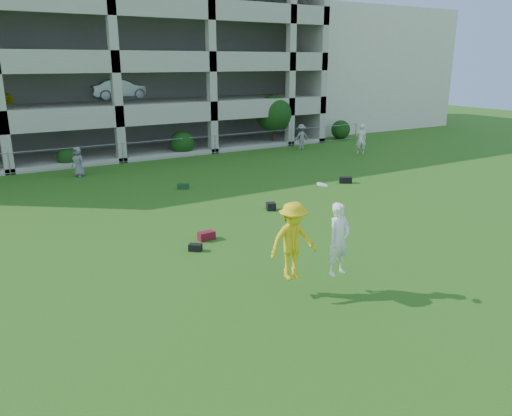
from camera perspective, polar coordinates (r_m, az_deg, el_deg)
ground at (r=13.86m, az=9.12°, el=-8.13°), size 100.00×100.00×0.00m
stucco_building at (r=48.87m, az=8.76°, el=15.40°), size 16.00×14.00×10.00m
bystander_c at (r=27.23m, az=-19.67°, el=4.98°), size 0.80×0.89×1.52m
bystander_e at (r=32.63m, az=11.89°, el=7.71°), size 0.84×0.74×1.94m
bystander_f at (r=33.95m, az=5.17°, el=8.10°), size 1.12×0.70×1.68m
bag_red_a at (r=16.68m, az=-5.69°, el=-3.17°), size 0.56×0.32×0.28m
bag_black_b at (r=15.78m, az=-6.95°, el=-4.50°), size 0.47×0.45×0.22m
crate_d at (r=19.90m, az=1.72°, el=0.19°), size 0.45×0.45×0.30m
bag_black_e at (r=24.75m, az=10.19°, el=3.17°), size 0.67×0.57×0.30m
bag_green_g at (r=23.47m, az=-8.34°, el=2.47°), size 0.58×0.53×0.25m
frisbee_contest at (r=12.40m, az=5.50°, el=-3.71°), size 2.11×1.11×2.46m
parking_garage at (r=38.10m, az=-19.61°, el=15.97°), size 30.00×14.00×12.00m
fence at (r=30.11m, az=-14.99°, el=6.11°), size 36.06×0.06×1.20m
shrub_row at (r=32.20m, az=-7.57°, el=8.78°), size 34.38×2.52×3.50m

